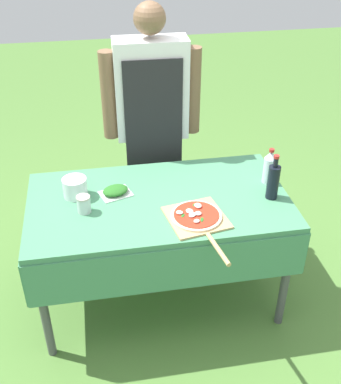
# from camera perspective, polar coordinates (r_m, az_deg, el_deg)

# --- Properties ---
(ground_plane) EXTENTS (12.00, 12.00, 0.00)m
(ground_plane) POSITION_cam_1_polar(r_m,az_deg,el_deg) (3.26, -1.22, -12.05)
(ground_plane) COLOR #517F38
(prep_table) EXTENTS (1.51, 0.83, 0.77)m
(prep_table) POSITION_cam_1_polar(r_m,az_deg,el_deg) (2.81, -1.39, -2.32)
(prep_table) COLOR #478960
(prep_table) RESTS_ON ground
(person_cook) EXTENTS (0.64, 0.22, 1.71)m
(person_cook) POSITION_cam_1_polar(r_m,az_deg,el_deg) (3.21, -2.23, 9.33)
(person_cook) COLOR #70604C
(person_cook) RESTS_ON ground
(pizza_on_peel) EXTENTS (0.35, 0.58, 0.05)m
(pizza_on_peel) POSITION_cam_1_polar(r_m,az_deg,el_deg) (2.59, 3.19, -3.08)
(pizza_on_peel) COLOR tan
(pizza_on_peel) RESTS_ON prep_table
(oil_bottle) EXTENTS (0.07, 0.07, 0.28)m
(oil_bottle) POSITION_cam_1_polar(r_m,az_deg,el_deg) (2.78, 12.07, 1.27)
(oil_bottle) COLOR black
(oil_bottle) RESTS_ON prep_table
(water_bottle) EXTENTS (0.07, 0.07, 0.22)m
(water_bottle) POSITION_cam_1_polar(r_m,az_deg,el_deg) (2.92, 11.68, 2.95)
(water_bottle) COLOR silver
(water_bottle) RESTS_ON prep_table
(herb_container) EXTENTS (0.21, 0.18, 0.05)m
(herb_container) POSITION_cam_1_polar(r_m,az_deg,el_deg) (2.81, -6.54, 0.13)
(herb_container) COLOR silver
(herb_container) RESTS_ON prep_table
(mixing_tub) EXTENTS (0.14, 0.14, 0.11)m
(mixing_tub) POSITION_cam_1_polar(r_m,az_deg,el_deg) (2.81, -11.25, 0.54)
(mixing_tub) COLOR silver
(mixing_tub) RESTS_ON prep_table
(sauce_jar) EXTENTS (0.08, 0.08, 0.10)m
(sauce_jar) POSITION_cam_1_polar(r_m,az_deg,el_deg) (2.67, -10.23, -1.54)
(sauce_jar) COLOR silver
(sauce_jar) RESTS_ON prep_table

